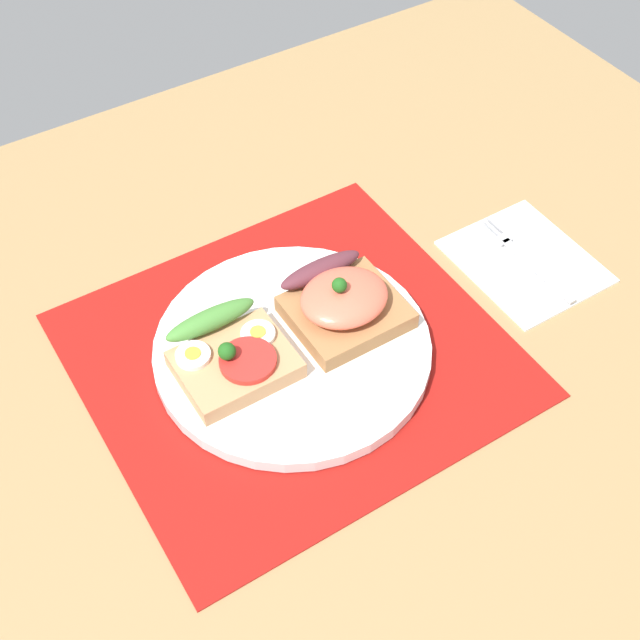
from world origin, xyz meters
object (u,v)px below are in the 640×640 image
(plate, at_px, (292,348))
(fork, at_px, (523,256))
(sandwich_egg_tomato, at_px, (231,355))
(napkin, at_px, (525,260))
(sandwich_salmon, at_px, (344,304))

(plate, xyz_separation_m, fork, (0.26, -0.02, -0.00))
(sandwich_egg_tomato, relative_size, napkin, 0.70)
(plate, height_order, napkin, plate)
(plate, distance_m, sandwich_egg_tomato, 0.06)
(sandwich_egg_tomato, relative_size, fork, 0.72)
(sandwich_egg_tomato, height_order, napkin, sandwich_egg_tomato)
(napkin, bearing_deg, plate, 175.16)
(napkin, bearing_deg, sandwich_salmon, 173.48)
(sandwich_salmon, bearing_deg, plate, -178.77)
(plate, bearing_deg, napkin, -4.84)
(plate, xyz_separation_m, sandwich_salmon, (0.06, 0.00, 0.03))
(sandwich_salmon, height_order, napkin, sandwich_salmon)
(napkin, distance_m, fork, 0.01)
(plate, bearing_deg, sandwich_egg_tomato, 172.61)
(sandwich_salmon, xyz_separation_m, fork, (0.20, -0.02, -0.03))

